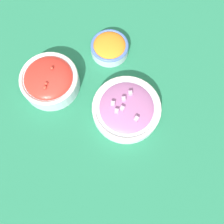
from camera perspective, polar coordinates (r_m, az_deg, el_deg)
name	(u,v)px	position (r m, az deg, el deg)	size (l,w,h in m)	color
ground_plane	(112,115)	(0.80, 0.00, -0.70)	(3.00, 3.00, 0.00)	#23704C
bowl_carrots	(110,47)	(0.88, -0.55, 14.65)	(0.13, 0.13, 0.05)	#B2C1CC
bowl_red_onion	(126,108)	(0.78, 3.32, 0.82)	(0.22, 0.22, 0.07)	silver
bowl_cherry_tomatoes	(50,80)	(0.83, -14.07, 7.12)	(0.19, 0.19, 0.08)	#B2C1CC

